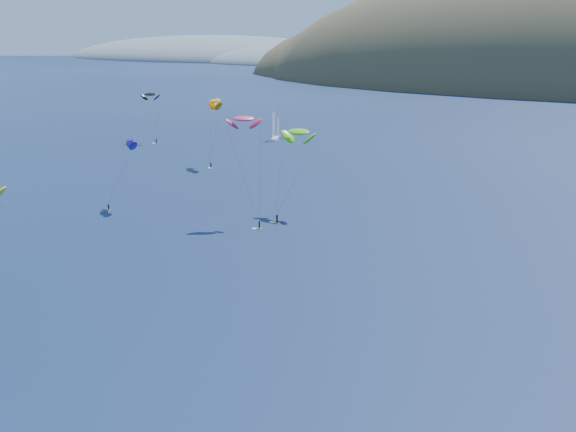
{
  "coord_description": "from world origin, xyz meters",
  "views": [
    {
      "loc": [
        65.97,
        -42.95,
        43.46
      ],
      "look_at": [
        -2.34,
        80.0,
        9.0
      ],
      "focal_mm": 50.0,
      "sensor_mm": 36.0,
      "label": 1
    }
  ],
  "objects": [
    {
      "name": "kitesurfer_12",
      "position": [
        -119.51,
        188.17,
        17.27
      ],
      "size": [
        8.67,
        5.44,
        19.36
      ],
      "rotation": [
        0.0,
        0.0,
        0.21
      ],
      "color": "#C2C916",
      "rests_on": "ground"
    },
    {
      "name": "headland",
      "position": [
        -445.26,
        750.08,
        -3.36
      ],
      "size": [
        460.0,
        250.0,
        60.0
      ],
      "color": "slate",
      "rests_on": "ground"
    },
    {
      "name": "kitesurfer_9",
      "position": [
        -26.61,
        103.99,
        22.66
      ],
      "size": [
        11.07,
        8.99,
        24.78
      ],
      "rotation": [
        0.0,
        0.0,
        0.71
      ],
      "color": "#C2C916",
      "rests_on": "ground"
    },
    {
      "name": "kitesurfer_10",
      "position": [
        -57.68,
        103.44,
        16.01
      ],
      "size": [
        8.01,
        11.8,
        18.19
      ],
      "rotation": [
        0.0,
        0.0,
        -0.77
      ],
      "color": "#C2C916",
      "rests_on": "ground"
    },
    {
      "name": "kitesurfer_3",
      "position": [
        -20.18,
        117.0,
        18.67
      ],
      "size": [
        9.51,
        15.03,
        21.22
      ],
      "rotation": [
        0.0,
        0.0,
        -0.16
      ],
      "color": "#C2C916",
      "rests_on": "ground"
    },
    {
      "name": "sailboat",
      "position": [
        -82.42,
        214.19,
        0.96
      ],
      "size": [
        9.92,
        8.76,
        11.86
      ],
      "rotation": [
        0.0,
        0.0,
        0.31
      ],
      "color": "white",
      "rests_on": "ground"
    },
    {
      "name": "kitesurfer_1",
      "position": [
        -71.66,
        159.46,
        19.63
      ],
      "size": [
        9.5,
        11.4,
        22.16
      ],
      "rotation": [
        0.0,
        0.0,
        -0.69
      ],
      "color": "#C2C916",
      "rests_on": "ground"
    }
  ]
}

